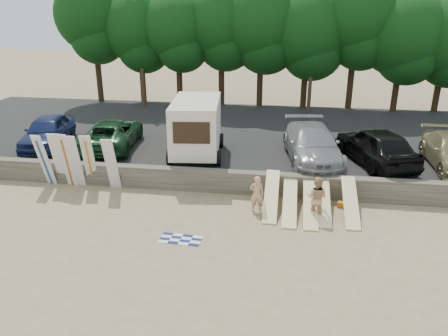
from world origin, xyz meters
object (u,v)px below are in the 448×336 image
(car_2, at_px, (312,144))
(beachgoer_b, at_px, (317,198))
(car_1, at_px, (112,133))
(box_trailer, at_px, (196,125))
(cooler, at_px, (320,200))
(car_0, at_px, (48,131))
(car_3, at_px, (376,145))
(beachgoer_a, at_px, (257,194))

(car_2, height_order, beachgoer_b, car_2)
(beachgoer_b, bearing_deg, car_1, -7.22)
(box_trailer, height_order, car_2, box_trailer)
(cooler, bearing_deg, car_2, 110.17)
(car_0, bearing_deg, car_1, -4.84)
(car_3, relative_size, beachgoer_a, 3.38)
(car_0, distance_m, car_3, 16.85)
(car_2, xyz_separation_m, beachgoer_a, (-2.31, -4.54, -0.76))
(car_3, height_order, beachgoer_b, car_3)
(car_2, relative_size, cooler, 15.17)
(beachgoer_a, height_order, cooler, beachgoer_a)
(box_trailer, relative_size, car_2, 0.81)
(box_trailer, bearing_deg, beachgoer_b, -45.57)
(car_3, bearing_deg, car_0, -20.52)
(beachgoer_b, bearing_deg, beachgoer_a, 15.54)
(car_0, height_order, car_1, car_0)
(car_0, relative_size, beachgoer_b, 2.78)
(car_3, bearing_deg, car_1, -22.19)
(car_1, xyz_separation_m, beachgoer_b, (10.45, -5.34, -0.59))
(car_0, xyz_separation_m, car_2, (13.88, -0.27, 0.02))
(beachgoer_a, relative_size, cooler, 4.08)
(car_1, height_order, cooler, car_1)
(beachgoer_a, bearing_deg, box_trailer, -53.94)
(car_1, distance_m, beachgoer_a, 9.64)
(car_1, bearing_deg, beachgoer_a, 140.04)
(car_1, height_order, beachgoer_b, car_1)
(beachgoer_a, bearing_deg, car_0, -23.59)
(car_1, bearing_deg, car_0, -1.56)
(car_3, height_order, cooler, car_3)
(car_0, xyz_separation_m, car_3, (16.85, -0.16, 0.07))
(car_3, relative_size, beachgoer_b, 3.03)
(car_0, bearing_deg, car_2, -11.85)
(car_3, relative_size, cooler, 13.78)
(car_1, bearing_deg, cooler, 152.10)
(car_2, xyz_separation_m, beachgoer_b, (0.04, -4.72, -0.67))
(car_1, bearing_deg, beachgoer_b, 145.46)
(box_trailer, xyz_separation_m, cooler, (5.98, -3.31, -2.12))
(car_1, relative_size, beachgoer_a, 3.48)
(car_2, xyz_separation_m, cooler, (0.29, -3.36, -1.38))
(car_0, distance_m, car_1, 3.48)
(box_trailer, height_order, cooler, box_trailer)
(box_trailer, bearing_deg, car_1, 165.36)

